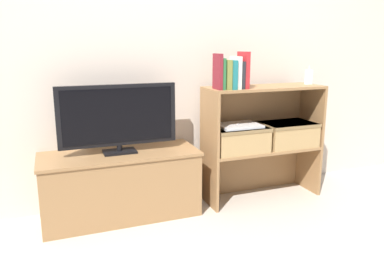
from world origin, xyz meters
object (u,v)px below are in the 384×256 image
object	(u,v)px
storage_basket_left	(238,138)
laptop	(239,125)
tv_stand	(121,184)
book_olive	(226,75)
book_teal	(231,75)
book_maroon	(218,72)
tv	(118,117)
book_charcoal	(239,75)
storage_basket_right	(287,133)
book_crimson	(243,70)
baby_monitor	(309,77)
book_forest	(221,74)
book_ivory	(236,73)

from	to	relation	value
storage_basket_left	laptop	bearing A→B (deg)	0.00
laptop	tv_stand	bearing A→B (deg)	176.24
book_olive	book_teal	world-z (taller)	book_olive
book_maroon	storage_basket_left	size ratio (longest dim) A/B	0.59
book_maroon	book_teal	bearing A→B (deg)	0.00
tv	book_charcoal	distance (m)	0.89
book_teal	laptop	size ratio (longest dim) A/B	0.64
tv	laptop	world-z (taller)	tv
book_teal	book_charcoal	distance (m)	0.07
storage_basket_right	book_crimson	bearing A→B (deg)	-174.35
book_charcoal	storage_basket_left	world-z (taller)	book_charcoal
storage_basket_right	laptop	xyz separation A→B (m)	(-0.44, 0.00, 0.09)
book_maroon	baby_monitor	xyz separation A→B (m)	(0.81, 0.06, -0.07)
book_forest	book_olive	world-z (taller)	book_forest
book_maroon	book_forest	xyz separation A→B (m)	(0.02, 0.00, -0.02)
book_forest	storage_basket_right	bearing A→B (deg)	4.03
book_maroon	book_teal	world-z (taller)	book_maroon
tv_stand	baby_monitor	world-z (taller)	baby_monitor
book_ivory	storage_basket_right	distance (m)	0.70
book_ivory	baby_monitor	size ratio (longest dim) A/B	1.57
book_maroon	baby_monitor	distance (m)	0.82
book_crimson	storage_basket_left	distance (m)	0.50
tv	storage_basket_right	distance (m)	1.33
tv_stand	storage_basket_right	world-z (taller)	storage_basket_right
book_charcoal	storage_basket_right	distance (m)	0.66
book_olive	laptop	bearing A→B (deg)	17.53
storage_basket_right	book_teal	bearing A→B (deg)	-175.40
storage_basket_left	tv_stand	bearing A→B (deg)	176.24
book_forest	book_charcoal	xyz separation A→B (m)	(0.14, 0.00, -0.01)
book_ivory	baby_monitor	bearing A→B (deg)	4.92
book_ivory	baby_monitor	xyz separation A→B (m)	(0.67, 0.06, -0.06)
tv	book_maroon	distance (m)	0.75
book_forest	book_teal	xyz separation A→B (m)	(0.07, 0.00, -0.01)
book_forest	book_crimson	bearing A→B (deg)	0.00
book_teal	storage_basket_right	size ratio (longest dim) A/B	0.48
book_teal	storage_basket_left	distance (m)	0.49
book_charcoal	laptop	distance (m)	0.38
storage_basket_right	storage_basket_left	bearing A→B (deg)	180.00
storage_basket_left	storage_basket_right	distance (m)	0.44
book_charcoal	tv	bearing A→B (deg)	173.35
book_ivory	book_crimson	world-z (taller)	book_crimson
tv	laptop	xyz separation A→B (m)	(0.88, -0.06, -0.12)
book_charcoal	book_crimson	size ratio (longest dim) A/B	0.74
book_crimson	book_charcoal	bearing A→B (deg)	180.00
book_crimson	storage_basket_left	bearing A→B (deg)	94.42
tv_stand	tv	size ratio (longest dim) A/B	1.35
tv	storage_basket_left	xyz separation A→B (m)	(0.88, -0.06, -0.21)
book_olive	book_crimson	bearing A→B (deg)	0.00
book_maroon	book_charcoal	distance (m)	0.17
tv_stand	storage_basket_left	size ratio (longest dim) A/B	2.59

